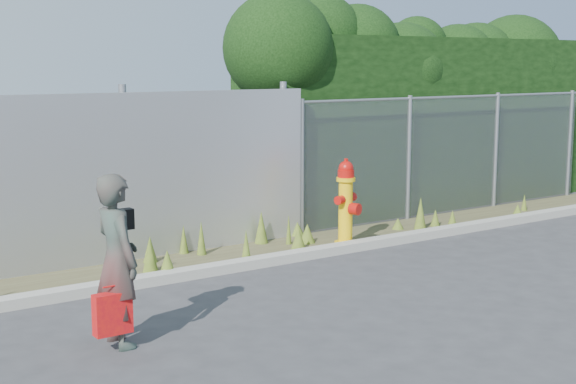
# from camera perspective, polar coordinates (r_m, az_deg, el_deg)

# --- Properties ---
(ground) EXTENTS (80.00, 80.00, 0.00)m
(ground) POSITION_cam_1_polar(r_m,az_deg,el_deg) (9.17, 6.57, -7.17)
(ground) COLOR #343436
(ground) RESTS_ON ground
(curb) EXTENTS (16.00, 0.22, 0.12)m
(curb) POSITION_cam_1_polar(r_m,az_deg,el_deg) (10.53, 0.11, -4.62)
(curb) COLOR gray
(curb) RESTS_ON ground
(weed_strip) EXTENTS (16.00, 1.29, 0.51)m
(weed_strip) POSITION_cam_1_polar(r_m,az_deg,el_deg) (10.86, -3.25, -3.93)
(weed_strip) COLOR #474228
(weed_strip) RESTS_ON ground
(corrugated_fence) EXTENTS (8.50, 0.21, 2.30)m
(corrugated_fence) POSITION_cam_1_polar(r_m,az_deg,el_deg) (10.06, -19.37, 0.26)
(corrugated_fence) COLOR #A5A6AC
(corrugated_fence) RESTS_ON ground
(chainlink_fence) EXTENTS (6.50, 0.07, 2.05)m
(chainlink_fence) POSITION_cam_1_polar(r_m,az_deg,el_deg) (14.00, 11.72, 2.67)
(chainlink_fence) COLOR gray
(chainlink_fence) RESTS_ON ground
(hedge) EXTENTS (7.88, 2.13, 3.72)m
(hedge) POSITION_cam_1_polar(r_m,az_deg,el_deg) (14.79, 9.45, 7.04)
(hedge) COLOR black
(hedge) RESTS_ON ground
(fire_hydrant) EXTENTS (0.42, 0.37, 1.25)m
(fire_hydrant) POSITION_cam_1_polar(r_m,az_deg,el_deg) (11.30, 4.14, -0.86)
(fire_hydrant) COLOR yellow
(fire_hydrant) RESTS_ON ground
(woman) EXTENTS (0.40, 0.60, 1.60)m
(woman) POSITION_cam_1_polar(r_m,az_deg,el_deg) (7.46, -12.06, -4.78)
(woman) COLOR #0E5C4E
(woman) RESTS_ON ground
(red_tote_bag) EXTENTS (0.34, 0.13, 0.45)m
(red_tote_bag) POSITION_cam_1_polar(r_m,az_deg,el_deg) (7.40, -12.37, -8.43)
(red_tote_bag) COLOR #A80915
(black_shoulder_bag) EXTENTS (0.26, 0.11, 0.19)m
(black_shoulder_bag) POSITION_cam_1_polar(r_m,az_deg,el_deg) (7.63, -11.90, -1.94)
(black_shoulder_bag) COLOR black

